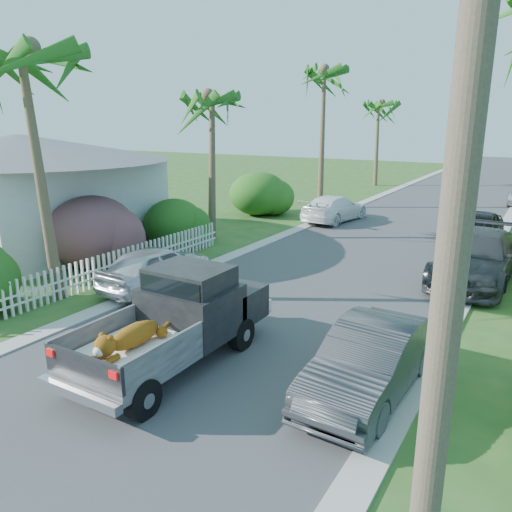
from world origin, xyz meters
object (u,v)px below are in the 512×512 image
Objects in this scene: pickup_truck at (183,316)px; palm_l_a at (26,50)px; palm_l_c at (325,70)px; parked_car_rm at (476,258)px; palm_l_d at (379,103)px; palm_l_b at (210,96)px; house_left at (24,195)px; parked_car_ln at (157,267)px; parked_car_lf at (335,209)px; parked_car_rf at (477,229)px; utility_pole_a at (458,199)px; parked_car_rn at (370,362)px.

palm_l_a is (-5.76, 0.99, 5.92)m from pickup_truck.
parked_car_rm is at bearing -46.07° from palm_l_c.
palm_l_d is (-6.06, 31.99, 5.43)m from pickup_truck.
palm_l_b is 0.82× the size of house_left.
pickup_truck is 0.69× the size of palm_l_b.
pickup_truck is 10.44m from parked_car_rm.
palm_l_d is at bearing 76.46° from house_left.
palm_l_d is at bearing 100.73° from pickup_truck.
parked_car_ln is 6.97m from palm_l_a.
palm_l_d is at bearing -72.15° from parked_car_lf.
pickup_truck is 1.20× the size of parked_car_rf.
parked_car_rf is at bearing -29.56° from palm_l_c.
pickup_truck is 33.01m from palm_l_d.
parked_car_rf is 0.47× the size of utility_pole_a.
utility_pole_a is (9.20, -20.43, 3.93)m from parked_car_lf.
palm_l_b is at bearing 139.92° from parked_car_rn.
parked_car_rf is 7.44m from parked_car_lf.
parked_car_rn is 11.62m from palm_l_a.
utility_pole_a is (9.84, -7.38, 3.91)m from parked_car_ln.
parked_car_rf is at bearing 74.49° from pickup_truck.
house_left is (-7.00, -15.00, -5.79)m from palm_l_c.
palm_l_d reaches higher than parked_car_rn.
parked_car_ln is at bearing 162.67° from parked_car_rn.
parked_car_ln is at bearing 94.51° from parked_car_lf.
palm_l_b is (-10.40, -4.56, 5.42)m from parked_car_rf.
parked_car_rm is 0.62× the size of utility_pole_a.
palm_l_d is 38.02m from utility_pole_a.
utility_pole_a reaches higher than parked_car_rf.
palm_l_a is (-2.60, -15.43, 6.26)m from parked_car_lf.
parked_car_rm is 12.33m from palm_l_b.
palm_l_c reaches higher than palm_l_d.
parked_car_rm is at bearing 95.59° from utility_pole_a.
palm_l_c is at bearing 105.55° from pickup_truck.
parked_car_rf is (4.04, 14.54, -0.28)m from pickup_truck.
pickup_truck is at bearing -74.45° from palm_l_c.
parked_car_rm reaches higher than parked_car_rn.
palm_l_a is (-1.96, -2.38, 6.25)m from parked_car_ln.
parked_car_lf is 0.50× the size of palm_l_c.
palm_l_b is at bearing 70.83° from parked_car_lf.
parked_car_rm is 0.62× the size of house_left.
parked_car_rm is 5.29m from parked_car_rf.
palm_l_c is at bearing 115.80° from utility_pole_a.
parked_car_rf is 20.95m from palm_l_d.
pickup_truck is at bearing -114.66° from parked_car_rm.
parked_car_lf is at bearing 100.91° from pickup_truck.
parked_car_ln is (-7.84, -11.18, -0.04)m from parked_car_rf.
pickup_truck is at bearing 140.44° from parked_car_ln.
palm_l_b reaches higher than parked_car_ln.
palm_l_c reaches higher than parked_car_rf.
pickup_truck is 5.09m from parked_car_ln.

